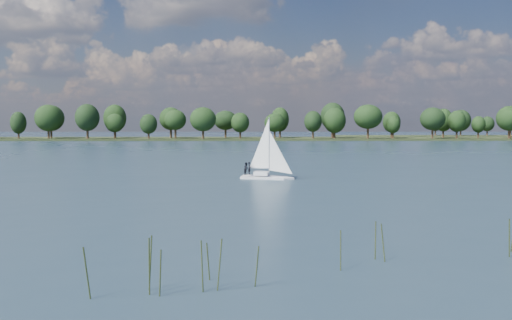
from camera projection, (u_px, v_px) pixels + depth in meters
The scene contains 5 objects.
ground at pixel (235, 152), 134.18m from camera, with size 700.00×700.00×0.00m, color #233342.
far_shore at pixel (241, 139), 245.94m from camera, with size 660.00×40.00×1.50m, color black.
sailboat at pixel (264, 161), 69.25m from camera, with size 6.24×3.44×7.91m.
treeline at pixel (215, 121), 240.94m from camera, with size 562.22×73.89×18.01m.
reeds at pixel (201, 257), 25.07m from camera, with size 60.36×11.51×2.16m.
Camera 1 is at (2.80, -34.08, 6.73)m, focal length 40.00 mm.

